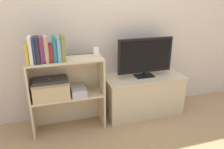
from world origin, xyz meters
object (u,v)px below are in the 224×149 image
Objects in this scene: magazine_stack at (78,91)px; book_navy at (34,50)px; book_teal at (55,49)px; book_skyblue at (59,50)px; tv at (145,56)px; book_plum at (42,50)px; book_charcoal at (37,50)px; tv_stand at (143,95)px; book_ivory at (30,50)px; laptop at (50,80)px; book_mustard at (27,54)px; book_olive at (63,48)px; baby_monitor at (96,52)px; storage_basket_left at (51,88)px; book_tan at (46,49)px; book_maroon at (51,53)px.

book_navy is at bearing -175.36° from magazine_stack.
book_teal is 0.04m from book_skyblue.
book_plum is at bearing -174.77° from tv.
book_navy is 1.15× the size of book_skyblue.
book_charcoal reaches higher than tv.
book_ivory is at bearing -175.12° from tv_stand.
book_teal is at bearing -20.30° from laptop.
book_teal reaches higher than book_mustard.
book_olive is at bearing 0.00° from book_teal.
book_navy reaches higher than baby_monitor.
storage_basket_left is at bearing 31.24° from book_plum.
book_ivory is 0.22m from book_teal.
tv_stand is 3.82× the size of book_navy.
book_mustard is 1.51× the size of baby_monitor.
book_mustard is at bearing -175.32° from tv.
book_tan is at bearing 0.00° from book_plum.
book_plum is at bearing -174.69° from tv_stand.
book_charcoal is 0.04m from book_plum.
book_mustard reaches higher than tv.
book_skyblue is at bearing 0.00° from book_tan.
tv reaches higher than baby_monitor.
book_mustard is at bearing -171.42° from laptop.
tv_stand is at bearing 4.12° from laptop.
book_charcoal is at bearing -174.94° from tv.
book_tan is 0.56m from magazine_stack.
book_mustard is at bearing -175.25° from tv_stand.
book_teal is at bearing 180.00° from book_olive.
book_maroon is 0.05m from book_teal.
book_plum is 0.04m from book_tan.
baby_monitor is (-0.60, -0.06, 0.11)m from tv.
book_plum is (0.10, 0.00, -0.00)m from book_ivory.
book_skyblue is (-0.97, -0.10, 0.17)m from tv.
laptop is at bearing -175.88° from tv_stand.
storage_basket_left is at bearing 13.18° from book_navy.
tv_stand is 3.81× the size of book_plum.
baby_monitor is at bearing 3.78° from book_ivory.
book_maroon reaches higher than baby_monitor.
book_mustard is at bearing 180.00° from book_tan.
book_navy is at bearing 180.00° from book_tan.
book_olive is at bearing -173.67° from tv.
book_mustard is at bearing 180.00° from book_maroon.
tv is at bearing 5.90° from baby_monitor.
tv_stand is 1.42× the size of tv.
baby_monitor is at bearing 1.75° from laptop.
storage_basket_left is (0.18, 0.03, -0.39)m from book_mustard.
book_charcoal reaches higher than book_maroon.
tv is at bearing 4.03° from storage_basket_left.
book_charcoal reaches higher than tv_stand.
tv_stand is at bearing 5.31° from book_plum.
book_mustard is (-1.27, -0.10, 0.16)m from tv.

